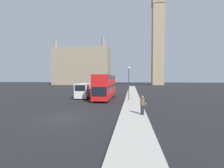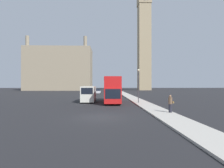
% 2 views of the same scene
% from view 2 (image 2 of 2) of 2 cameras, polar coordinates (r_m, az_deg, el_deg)
% --- Properties ---
extents(ground_plane, '(300.00, 300.00, 0.00)m').
position_cam_2_polar(ground_plane, '(16.57, -3.78, -10.72)').
color(ground_plane, black).
extents(sidewalk_strip, '(2.57, 120.00, 0.15)m').
position_cam_2_polar(sidewalk_strip, '(17.50, 17.58, -9.89)').
color(sidewalk_strip, '#ADA89E').
rests_on(sidewalk_strip, ground_plane).
extents(clock_tower, '(7.09, 7.26, 64.45)m').
position_cam_2_polar(clock_tower, '(102.92, 10.45, 16.72)').
color(clock_tower, tan).
rests_on(clock_tower, ground_plane).
extents(building_block_distant, '(34.14, 14.51, 27.58)m').
position_cam_2_polar(building_block_distant, '(98.58, -16.73, 4.62)').
color(building_block_distant, gray).
rests_on(building_block_distant, ground_plane).
extents(red_double_decker_bus, '(2.54, 10.06, 4.22)m').
position_cam_2_polar(red_double_decker_bus, '(29.53, -0.05, -1.49)').
color(red_double_decker_bus, red).
rests_on(red_double_decker_bus, ground_plane).
extents(white_van, '(2.21, 5.76, 2.73)m').
position_cam_2_polar(white_van, '(30.69, -7.60, -3.14)').
color(white_van, silver).
rests_on(white_van, ground_plane).
extents(pedestrian, '(0.56, 0.40, 1.79)m').
position_cam_2_polar(pedestrian, '(19.12, 18.50, -6.13)').
color(pedestrian, '#23232D').
rests_on(pedestrian, sidewalk_strip).
extents(street_lamp, '(0.36, 0.36, 5.36)m').
position_cam_2_polar(street_lamp, '(28.24, 8.61, 1.17)').
color(street_lamp, '#38383D').
rests_on(street_lamp, sidewalk_strip).
extents(parked_sedan, '(1.89, 4.24, 1.55)m').
position_cam_2_polar(parked_sedan, '(59.14, -4.68, -2.47)').
color(parked_sedan, silver).
rests_on(parked_sedan, ground_plane).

